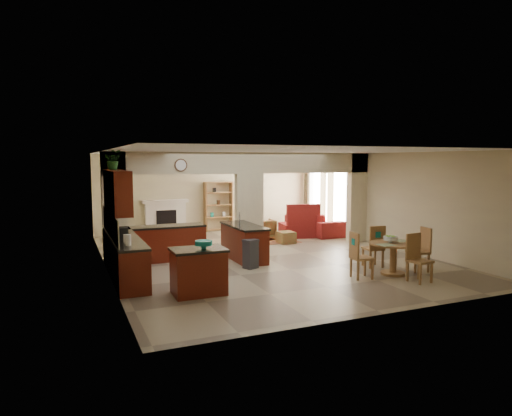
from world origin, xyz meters
name	(u,v)px	position (x,y,z in m)	size (l,w,h in m)	color
floor	(263,257)	(0.00, 0.00, 0.00)	(10.00, 10.00, 0.00)	gray
ceiling	(263,152)	(0.00, 0.00, 2.80)	(10.00, 10.00, 0.00)	white
wall_back	(208,193)	(0.00, 5.00, 1.40)	(8.00, 8.00, 0.00)	#BDAC8A
wall_front	(387,232)	(0.00, -5.00, 1.40)	(8.00, 8.00, 0.00)	#BDAC8A
wall_left	(105,211)	(-4.00, 0.00, 1.40)	(10.00, 10.00, 0.00)	#BDAC8A
wall_right	(385,200)	(4.00, 0.00, 1.40)	(10.00, 10.00, 0.00)	#BDAC8A
partition_left_pier	(114,207)	(-3.70, 1.00, 1.40)	(0.60, 0.25, 2.80)	#BDAC8A
partition_center_pier	(249,212)	(0.00, 1.00, 1.10)	(0.80, 0.25, 2.20)	#BDAC8A
partition_right_pier	(357,198)	(3.70, 1.00, 1.40)	(0.60, 0.25, 2.80)	#BDAC8A
partition_header	(249,163)	(0.00, 1.00, 2.50)	(8.00, 0.25, 0.60)	#BDAC8A
kitchen_counter	(141,251)	(-3.26, -0.25, 0.46)	(2.52, 3.29, 1.48)	#461408
upper_cabinets	(117,191)	(-3.82, -0.80, 1.92)	(0.35, 2.40, 0.90)	#461408
peninsula	(244,242)	(-0.60, -0.11, 0.46)	(0.70, 1.85, 0.91)	#461408
wall_clock	(181,165)	(-2.00, 0.85, 2.45)	(0.34, 0.34, 0.03)	#472A17
rug	(271,241)	(1.20, 2.10, 0.01)	(1.60, 1.30, 0.01)	brown
fireplace	(166,216)	(-1.60, 4.83, 0.61)	(1.60, 0.35, 1.20)	beige
shelving_unit	(218,206)	(0.35, 4.82, 0.90)	(1.00, 0.32, 1.80)	brown
window_a	(341,200)	(3.97, 2.30, 1.20)	(0.02, 0.90, 1.90)	white
window_b	(316,197)	(3.97, 4.00, 1.20)	(0.02, 0.90, 1.90)	white
glazed_door	(328,202)	(3.97, 3.15, 1.05)	(0.02, 0.70, 2.10)	white
drape_a_left	(350,202)	(3.93, 1.70, 1.20)	(0.10, 0.28, 2.30)	#44211B
drape_a_right	(330,199)	(3.93, 2.90, 1.20)	(0.10, 0.28, 2.30)	#44211B
drape_b_left	(323,198)	(3.93, 3.40, 1.20)	(0.10, 0.28, 2.30)	#44211B
drape_b_right	(307,196)	(3.93, 4.60, 1.20)	(0.10, 0.28, 2.30)	#44211B
ceiling_fan	(268,161)	(1.50, 3.00, 2.56)	(1.00, 1.00, 0.10)	white
kitchen_island	(199,271)	(-2.55, -2.64, 0.45)	(1.04, 0.75, 0.90)	#461408
teal_bowl	(204,245)	(-2.45, -2.70, 0.97)	(0.33, 0.33, 0.16)	#128073
trash_can	(251,255)	(-0.82, -1.09, 0.32)	(0.30, 0.26, 0.65)	#2C2C2E
dining_table	(393,253)	(1.92, -2.91, 0.49)	(1.07, 1.07, 0.73)	brown
fruit_bowl	(390,239)	(1.86, -2.86, 0.81)	(0.31, 0.31, 0.17)	#63A323
sofa	(314,222)	(3.30, 2.94, 0.39)	(1.03, 2.65, 0.77)	maroon
chaise	(298,230)	(2.40, 2.50, 0.23)	(1.13, 0.93, 0.45)	maroon
armchair	(263,229)	(1.12, 2.50, 0.33)	(0.70, 0.72, 0.66)	maroon
ottoman	(286,237)	(1.48, 1.57, 0.18)	(0.49, 0.49, 0.36)	maroon
plant	(113,160)	(-3.82, -0.30, 2.59)	(0.39, 0.34, 0.44)	#164813
chair_north	(375,245)	(1.97, -2.19, 0.55)	(0.46, 0.46, 1.02)	brown
chair_east	(421,247)	(2.75, -2.89, 0.55)	(0.48, 0.48, 1.02)	brown
chair_south	(417,256)	(2.00, -3.56, 0.55)	(0.46, 0.46, 1.02)	brown
chair_west	(358,254)	(0.99, -2.88, 0.55)	(0.48, 0.48, 1.02)	brown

